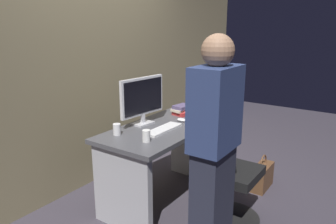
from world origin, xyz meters
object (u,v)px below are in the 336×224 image
office_chair (226,174)px  cell_phone (202,119)px  person_at_desk (214,150)px  mouse (182,120)px  keyboard (163,129)px  book_stack (182,110)px  cup_by_monitor (117,129)px  handbag (262,176)px  cup_near_keyboard (146,136)px  desk (164,150)px  monitor (142,98)px

office_chair → cell_phone: office_chair is taller
person_at_desk → mouse: size_ratio=16.39×
keyboard → book_stack: book_stack is taller
keyboard → person_at_desk: bearing=-116.9°
person_at_desk → keyboard: size_ratio=3.81×
person_at_desk → mouse: person_at_desk is taller
keyboard → cup_by_monitor: (-0.33, 0.26, 0.04)m
cup_by_monitor → cell_phone: size_ratio=0.69×
office_chair → handbag: size_ratio=2.49×
cell_phone → mouse: bearing=155.4°
cell_phone → office_chair: bearing=-122.3°
cup_near_keyboard → book_stack: bearing=12.8°
mouse → cell_phone: 0.23m
office_chair → mouse: office_chair is taller
cell_phone → cup_near_keyboard: bearing=-176.2°
cup_near_keyboard → handbag: 1.49m
book_stack → desk: bearing=-170.2°
person_at_desk → monitor: (0.40, 0.96, 0.17)m
person_at_desk → monitor: size_ratio=3.03×
desk → keyboard: (-0.09, -0.06, 0.25)m
desk → monitor: 0.54m
person_at_desk → cup_by_monitor: person_at_desk is taller
desk → book_stack: (0.46, 0.08, 0.29)m
cup_by_monitor → cell_phone: (0.85, -0.37, -0.05)m
office_chair → handbag: office_chair is taller
cup_near_keyboard → person_at_desk: bearing=-93.2°
person_at_desk → mouse: (0.68, 0.70, -0.07)m
cup_by_monitor → book_stack: book_stack is taller
person_at_desk → handbag: 1.41m
office_chair → keyboard: 0.69m
monitor → cell_phone: size_ratio=3.75×
person_at_desk → mouse: 0.98m
cup_near_keyboard → handbag: (1.18, -0.62, -0.67)m
book_stack → cell_phone: bearing=-97.6°
keyboard → mouse: (0.33, 0.01, 0.01)m
cup_by_monitor → handbag: 1.66m
desk → handbag: 1.13m
desk → monitor: bearing=103.1°
monitor → cup_by_monitor: 0.43m
cell_phone → handbag: size_ratio=0.38×
book_stack → handbag: bearing=-69.4°
desk → monitor: monitor is taller
monitor → book_stack: bearing=-14.3°
office_chair → person_at_desk: (-0.49, -0.11, 0.41)m
person_at_desk → book_stack: 1.24m
keyboard → handbag: keyboard is taller
monitor → cup_near_keyboard: 0.53m
person_at_desk → book_stack: size_ratio=6.99×
office_chair → desk: bearing=93.3°
person_at_desk → cup_near_keyboard: (0.04, 0.63, -0.03)m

